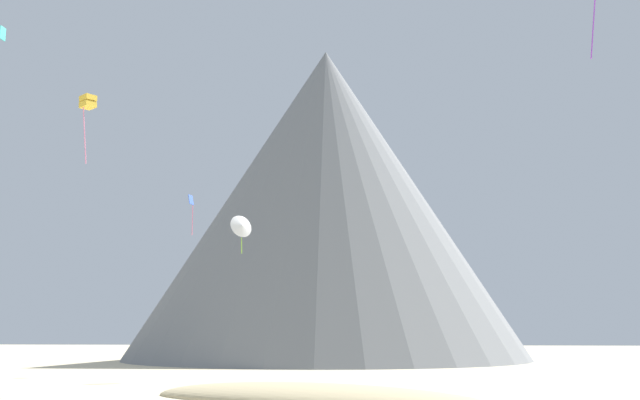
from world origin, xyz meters
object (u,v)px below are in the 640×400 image
Objects in this scene: rock_massif at (319,209)px; kite_gold_mid at (88,103)px; kite_teal_high at (3,33)px; kite_white_mid at (242,226)px; kite_blue_mid at (191,206)px.

kite_gold_mid is at bearing -99.34° from rock_massif.
rock_massif reaches higher than kite_teal_high.
kite_gold_mid reaches higher than kite_white_mid.
rock_massif reaches higher than kite_white_mid.
rock_massif is 16.18× the size of kite_gold_mid.
rock_massif is 18.44× the size of kite_blue_mid.
kite_blue_mid is at bearing 87.25° from kite_white_mid.
kite_white_mid is (7.70, -10.24, -3.55)m from kite_blue_mid.
kite_teal_high is (-7.96, -30.19, 9.60)m from kite_blue_mid.
kite_gold_mid is (-0.40, -31.06, 3.47)m from kite_blue_mid.
kite_gold_mid is 1.35× the size of kite_white_mid.
kite_blue_mid is at bearing 33.08° from kite_gold_mid.
kite_gold_mid is at bearing -150.94° from kite_white_mid.
kite_teal_high is (-18.80, -67.41, 4.84)m from rock_massif.
kite_white_mid is (15.66, 19.94, -13.14)m from kite_teal_high.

